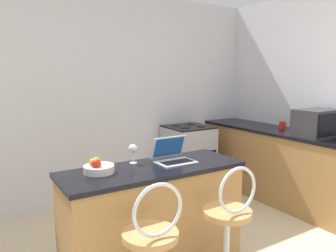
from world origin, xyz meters
name	(u,v)px	position (x,y,z in m)	size (l,w,h in m)	color
wall_back	(109,99)	(0.00, 2.74, 1.30)	(12.00, 0.06, 2.60)	silver
breakfast_bar	(154,223)	(-0.37, 0.94, 0.46)	(1.42, 0.52, 0.91)	#9E703D
counter_right	(309,173)	(1.81, 1.11, 0.46)	(0.60, 3.24, 0.91)	#9E703D
bar_stool_far	(228,239)	(-0.07, 0.42, 0.48)	(0.40, 0.40, 1.01)	silver
laptop	(173,155)	(-0.16, 1.00, 0.96)	(0.30, 0.25, 0.20)	#B7BABF
microwave	(317,123)	(1.79, 1.04, 1.07)	(0.50, 0.34, 0.31)	#2D2D30
stove_range	(188,159)	(0.99, 2.40, 0.46)	(0.58, 0.58, 0.92)	#9EA3A8
fruit_bowl	(98,168)	(-0.78, 1.02, 0.95)	(0.22, 0.22, 0.11)	silver
wine_glass_short	(133,149)	(-0.46, 1.12, 1.02)	(0.07, 0.07, 0.15)	silver
mug_red	(282,125)	(1.88, 1.58, 0.96)	(0.09, 0.07, 0.10)	red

